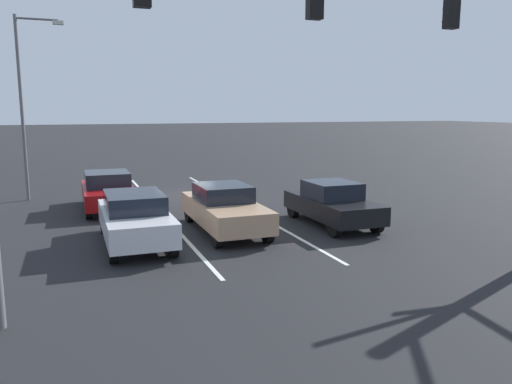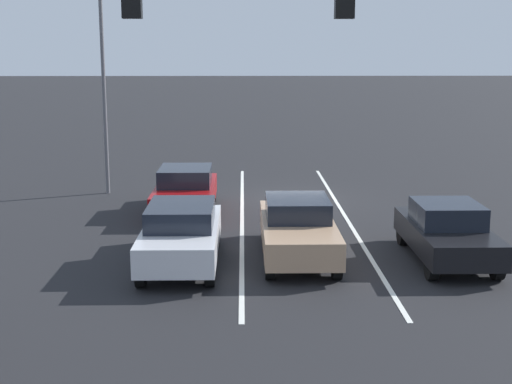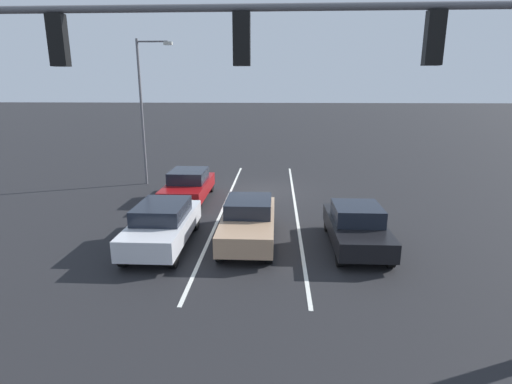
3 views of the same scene
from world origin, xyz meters
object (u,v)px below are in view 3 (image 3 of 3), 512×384
object	(u,v)px
car_black_leftlane_front	(356,226)
traffic_signal_gantry	(124,84)
car_silver_rightlane_front	(163,224)
car_tan_midlane_front	(249,220)
car_maroon_rightlane_second	(188,185)
street_lamp_right_shoulder	(145,103)

from	to	relation	value
car_black_leftlane_front	traffic_signal_gantry	size ratio (longest dim) A/B	0.35
car_black_leftlane_front	car_silver_rightlane_front	xyz separation A→B (m)	(6.69, 0.23, 0.05)
car_tan_midlane_front	car_black_leftlane_front	bearing A→B (deg)	173.79
car_silver_rightlane_front	traffic_signal_gantry	bearing A→B (deg)	100.38
car_tan_midlane_front	car_silver_rightlane_front	bearing A→B (deg)	12.33
car_tan_midlane_front	traffic_signal_gantry	size ratio (longest dim) A/B	0.39
car_tan_midlane_front	traffic_signal_gantry	world-z (taller)	traffic_signal_gantry
car_silver_rightlane_front	car_maroon_rightlane_second	xyz separation A→B (m)	(0.36, -5.78, -0.05)
car_silver_rightlane_front	traffic_signal_gantry	distance (m)	6.88
car_silver_rightlane_front	car_tan_midlane_front	bearing A→B (deg)	-167.67
car_black_leftlane_front	car_maroon_rightlane_second	size ratio (longest dim) A/B	0.94
car_black_leftlane_front	traffic_signal_gantry	xyz separation A→B (m)	(5.78, 5.22, 4.71)
car_tan_midlane_front	car_silver_rightlane_front	xyz separation A→B (m)	(2.94, 0.64, 0.04)
street_lamp_right_shoulder	car_maroon_rightlane_second	bearing A→B (deg)	131.82
car_maroon_rightlane_second	street_lamp_right_shoulder	distance (m)	5.82
car_maroon_rightlane_second	traffic_signal_gantry	size ratio (longest dim) A/B	0.37
car_black_leftlane_front	traffic_signal_gantry	bearing A→B (deg)	42.09
street_lamp_right_shoulder	traffic_signal_gantry	bearing A→B (deg)	106.69
car_silver_rightlane_front	street_lamp_right_shoulder	size ratio (longest dim) A/B	0.58
car_black_leftlane_front	car_maroon_rightlane_second	xyz separation A→B (m)	(7.04, -5.55, 0.00)
car_black_leftlane_front	car_silver_rightlane_front	size ratio (longest dim) A/B	0.93
car_silver_rightlane_front	car_maroon_rightlane_second	bearing A→B (deg)	-86.48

